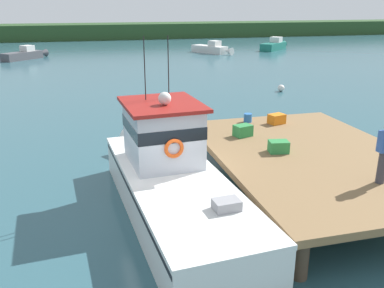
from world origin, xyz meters
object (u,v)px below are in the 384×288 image
(main_fishing_boat, at_px, (169,176))
(moored_boat_near_channel, at_px, (212,49))
(crate_stack_mid_dock, at_px, (243,131))
(bait_bucket, at_px, (248,118))
(crate_single_far, at_px, (277,119))
(moored_boat_mid_harbor, at_px, (25,55))
(deckhand_by_the_boat, at_px, (384,152))
(mooring_buoy_channel_marker, at_px, (281,88))
(moored_boat_far_right, at_px, (275,45))
(crate_stack_near_edge, at_px, (279,147))

(main_fishing_boat, height_order, moored_boat_near_channel, main_fishing_boat)
(crate_stack_mid_dock, xyz_separation_m, bait_bucket, (0.86, 1.66, -0.03))
(crate_single_far, xyz_separation_m, moored_boat_mid_harbor, (-12.92, 33.33, -0.91))
(main_fishing_boat, relative_size, crate_stack_mid_dock, 16.52)
(main_fishing_boat, height_order, crate_single_far, main_fishing_boat)
(crate_single_far, relative_size, bait_bucket, 1.76)
(crate_single_far, relative_size, deckhand_by_the_boat, 0.37)
(moored_boat_mid_harbor, relative_size, mooring_buoy_channel_marker, 10.49)
(moored_boat_far_right, bearing_deg, bait_bucket, -117.05)
(moored_boat_near_channel, bearing_deg, main_fishing_boat, -109.15)
(bait_bucket, distance_m, moored_boat_near_channel, 34.32)
(mooring_buoy_channel_marker, bearing_deg, moored_boat_mid_harbor, 129.74)
(moored_boat_far_right, bearing_deg, crate_stack_near_edge, -115.35)
(crate_stack_near_edge, distance_m, moored_boat_far_right, 42.44)
(moored_boat_far_right, bearing_deg, crate_single_far, -115.41)
(crate_stack_mid_dock, height_order, bait_bucket, crate_stack_mid_dock)
(bait_bucket, relative_size, moored_boat_near_channel, 0.06)
(crate_stack_near_edge, bearing_deg, main_fishing_boat, -171.60)
(crate_stack_near_edge, bearing_deg, moored_boat_mid_harbor, 107.59)
(main_fishing_boat, distance_m, deckhand_by_the_boat, 5.73)
(crate_single_far, relative_size, moored_boat_mid_harbor, 0.13)
(crate_stack_near_edge, xyz_separation_m, moored_boat_far_right, (18.17, 38.34, -0.85))
(main_fishing_boat, distance_m, mooring_buoy_channel_marker, 18.05)
(moored_boat_near_channel, bearing_deg, crate_stack_mid_dock, -105.67)
(bait_bucket, relative_size, moored_boat_far_right, 0.06)
(bait_bucket, distance_m, deckhand_by_the_boat, 6.48)
(crate_stack_near_edge, height_order, moored_boat_mid_harbor, crate_stack_near_edge)
(crate_stack_mid_dock, relative_size, moored_boat_far_right, 0.11)
(crate_stack_near_edge, xyz_separation_m, mooring_buoy_channel_marker, (7.08, 13.98, -1.16))
(crate_stack_mid_dock, bearing_deg, moored_boat_mid_harbor, 107.77)
(crate_stack_mid_dock, xyz_separation_m, moored_boat_far_right, (18.64, 36.48, -0.87))
(crate_stack_mid_dock, height_order, moored_boat_near_channel, crate_stack_mid_dock)
(mooring_buoy_channel_marker, bearing_deg, crate_single_far, -117.44)
(crate_stack_near_edge, distance_m, moored_boat_mid_harbor, 38.15)
(moored_boat_near_channel, bearing_deg, bait_bucket, -105.04)
(crate_stack_near_edge, xyz_separation_m, crate_single_far, (1.39, 3.02, 0.00))
(moored_boat_mid_harbor, height_order, moored_boat_far_right, moored_boat_far_right)
(bait_bucket, height_order, moored_boat_mid_harbor, bait_bucket)
(crate_stack_near_edge, distance_m, deckhand_by_the_boat, 3.28)
(main_fishing_boat, xyz_separation_m, moored_boat_mid_harbor, (-7.90, 36.89, -0.53))
(crate_stack_mid_dock, relative_size, moored_boat_mid_harbor, 0.13)
(moored_boat_near_channel, relative_size, moored_boat_far_right, 1.03)
(crate_stack_mid_dock, relative_size, mooring_buoy_channel_marker, 1.31)
(bait_bucket, xyz_separation_m, moored_boat_mid_harbor, (-11.92, 32.83, -0.89))
(crate_stack_mid_dock, distance_m, deckhand_by_the_boat, 5.13)
(mooring_buoy_channel_marker, bearing_deg, moored_boat_near_channel, 84.43)
(deckhand_by_the_boat, bearing_deg, moored_boat_near_channel, 78.88)
(crate_single_far, bearing_deg, deckhand_by_the_boat, -88.63)
(crate_single_far, height_order, moored_boat_far_right, crate_single_far)
(bait_bucket, distance_m, moored_boat_mid_harbor, 34.94)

